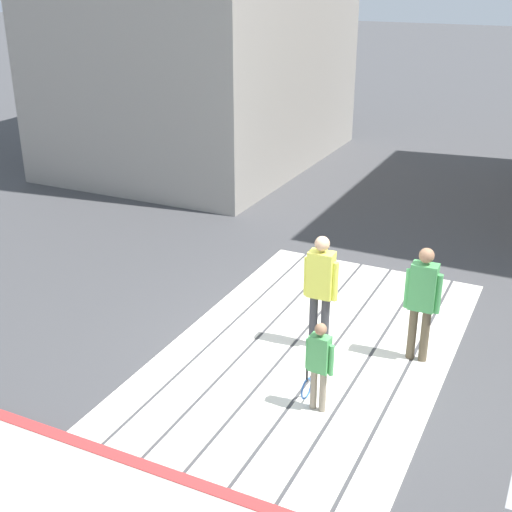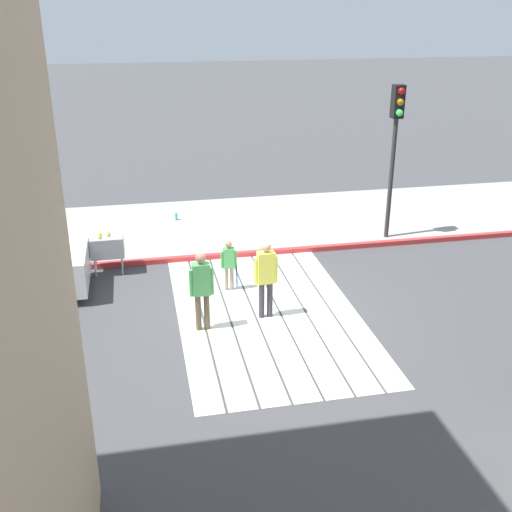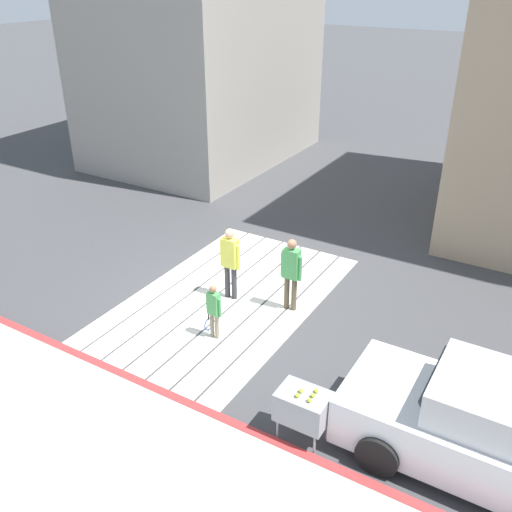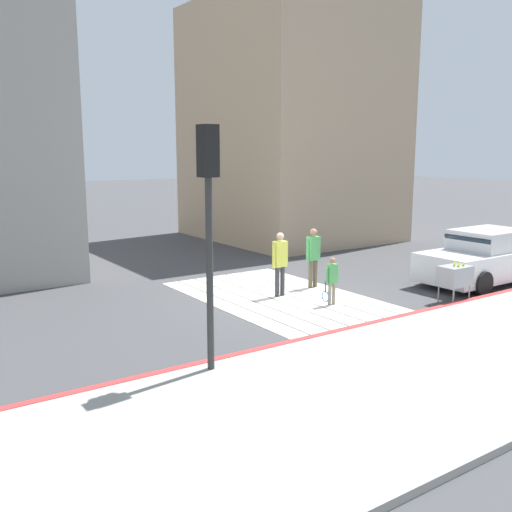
% 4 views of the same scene
% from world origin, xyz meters
% --- Properties ---
extents(ground_plane, '(120.00, 120.00, 0.00)m').
position_xyz_m(ground_plane, '(0.00, 0.00, 0.00)').
color(ground_plane, '#424244').
extents(crosswalk_stripes, '(6.40, 3.80, 0.01)m').
position_xyz_m(crosswalk_stripes, '(0.00, -0.00, 0.01)').
color(crosswalk_stripes, silver).
rests_on(crosswalk_stripes, ground).
extents(sidewalk_west, '(4.80, 40.00, 0.12)m').
position_xyz_m(sidewalk_west, '(-5.60, 0.00, 0.06)').
color(sidewalk_west, '#9E9B93').
rests_on(sidewalk_west, ground).
extents(curb_painted, '(0.16, 40.00, 0.13)m').
position_xyz_m(curb_painted, '(-3.25, 0.00, 0.07)').
color(curb_painted, '#BC3333').
rests_on(curb_painted, ground).
extents(traffic_light_corner, '(0.39, 0.28, 4.24)m').
position_xyz_m(traffic_light_corner, '(-3.58, 4.18, 3.04)').
color(traffic_light_corner, '#2D2D2D').
rests_on(traffic_light_corner, ground).
extents(tennis_ball_cart, '(0.56, 0.80, 1.02)m').
position_xyz_m(tennis_ball_cart, '(-2.90, -3.36, 0.70)').
color(tennis_ball_cart, '#99999E').
rests_on(tennis_ball_cart, ground).
extents(water_bottle, '(0.07, 0.07, 0.22)m').
position_xyz_m(water_bottle, '(-6.16, -1.45, 0.23)').
color(water_bottle, '#33A5BF').
rests_on(water_bottle, sidewalk_west).
extents(pedestrian_adult_lead, '(0.23, 0.50, 1.71)m').
position_xyz_m(pedestrian_adult_lead, '(0.11, -0.07, 1.00)').
color(pedestrian_adult_lead, '#333338').
rests_on(pedestrian_adult_lead, ground).
extents(pedestrian_adult_trailing, '(0.22, 0.49, 1.69)m').
position_xyz_m(pedestrian_adult_trailing, '(0.38, -1.43, 0.98)').
color(pedestrian_adult_trailing, brown).
rests_on(pedestrian_adult_trailing, ground).
extents(pedestrian_child_with_racket, '(0.29, 0.38, 1.22)m').
position_xyz_m(pedestrian_child_with_racket, '(-1.33, -0.60, 0.68)').
color(pedestrian_child_with_racket, gray).
rests_on(pedestrian_child_with_racket, ground).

